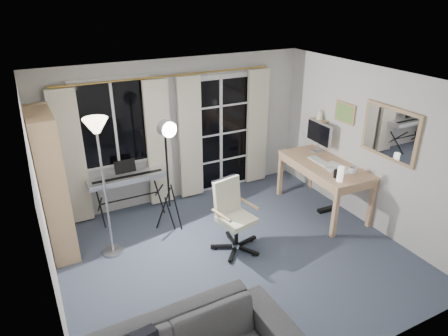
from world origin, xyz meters
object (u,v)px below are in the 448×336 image
Objects in this scene: torchiere_lamp at (99,148)px; studio_light at (167,142)px; desk at (325,169)px; monitor at (319,134)px; keyboard_piano at (128,179)px; bookshelf at (50,189)px; office_chair at (231,209)px; mug at (353,170)px.

studio_light is at bearing 8.35° from torchiere_lamp.
monitor is (0.20, 0.45, 0.42)m from desk.
keyboard_piano is at bearing 59.78° from torchiere_lamp.
bookshelf is 1.64× the size of keyboard_piano.
office_chair is (2.19, -1.02, -0.35)m from bookshelf.
mug is (4.10, -1.30, -0.04)m from bookshelf.
office_chair is 7.42× the size of mug.
studio_light is 2.58m from desk.
bookshelf is 1.11× the size of studio_light.
mug is at bearing -93.67° from monitor.
desk is 2.63× the size of monitor.
studio_light is at bearing -179.29° from monitor.
desk is at bearing -24.70° from studio_light.
office_chair reaches higher than keyboard_piano.
bookshelf is at bearing -159.60° from keyboard_piano.
bookshelf is 1.02× the size of torchiere_lamp.
torchiere_lamp is at bearing -176.71° from monitor.
monitor reaches higher than desk.
monitor reaches higher than mug.
studio_light is at bearing 158.14° from mug.
bookshelf is 3.31× the size of monitor.
keyboard_piano is 1.20× the size of office_chair.
office_chair is at bearing 171.69° from mug.
keyboard_piano is 8.87× the size of mug.
torchiere_lamp is 3.59m from monitor.
office_chair is at bearing -21.02° from torchiere_lamp.
monitor is 0.99m from mug.
bookshelf reaches higher than torchiere_lamp.
studio_light reaches higher than monitor.
torchiere_lamp reaches higher than office_chair.
office_chair is (1.55, -0.60, -0.97)m from torchiere_lamp.
keyboard_piano is (0.49, 0.84, -0.90)m from torchiere_lamp.
desk is at bearing -6.38° from torchiere_lamp.
desk is at bearing -12.58° from bookshelf.
mug is at bearing -76.58° from desk.
keyboard_piano is at bearing 115.01° from office_chair.
desk is (1.81, 0.22, 0.14)m from office_chair.
monitor is at bearing -14.14° from studio_light.
desk is (2.43, -0.51, -0.70)m from studio_light.
torchiere_lamp is at bearing 175.73° from desk.
monitor reaches higher than keyboard_piano.
desk is at bearing -111.43° from monitor.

